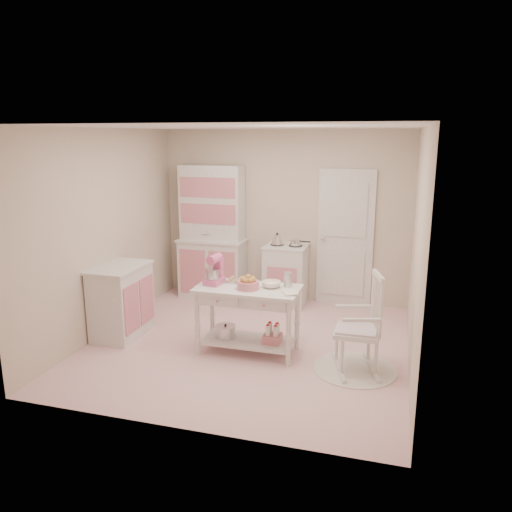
{
  "coord_description": "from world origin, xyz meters",
  "views": [
    {
      "loc": [
        1.67,
        -5.47,
        2.51
      ],
      "look_at": [
        0.02,
        0.3,
        1.05
      ],
      "focal_mm": 35.0,
      "sensor_mm": 36.0,
      "label": 1
    }
  ],
  "objects_px": {
    "hutch": "(212,232)",
    "rocking_chair": "(357,323)",
    "stand_mixer": "(214,270)",
    "bread_basket": "(248,285)",
    "stove": "(286,275)",
    "work_table": "(248,320)",
    "base_cabinet": "(121,301)"
  },
  "relations": [
    {
      "from": "work_table",
      "to": "stand_mixer",
      "type": "bearing_deg",
      "value": 177.27
    },
    {
      "from": "hutch",
      "to": "base_cabinet",
      "type": "distance_m",
      "value": 1.98
    },
    {
      "from": "stove",
      "to": "bread_basket",
      "type": "relative_size",
      "value": 3.68
    },
    {
      "from": "work_table",
      "to": "hutch",
      "type": "bearing_deg",
      "value": 121.77
    },
    {
      "from": "work_table",
      "to": "stand_mixer",
      "type": "height_order",
      "value": "stand_mixer"
    },
    {
      "from": "stove",
      "to": "rocking_chair",
      "type": "bearing_deg",
      "value": -57.77
    },
    {
      "from": "stove",
      "to": "bread_basket",
      "type": "xyz_separation_m",
      "value": [
        -0.03,
        -1.86,
        0.39
      ]
    },
    {
      "from": "stand_mixer",
      "to": "rocking_chair",
      "type": "bearing_deg",
      "value": 3.07
    },
    {
      "from": "stand_mixer",
      "to": "base_cabinet",
      "type": "bearing_deg",
      "value": -173.22
    },
    {
      "from": "hutch",
      "to": "bread_basket",
      "type": "height_order",
      "value": "hutch"
    },
    {
      "from": "stand_mixer",
      "to": "bread_basket",
      "type": "xyz_separation_m",
      "value": [
        0.44,
        -0.07,
        -0.12
      ]
    },
    {
      "from": "hutch",
      "to": "rocking_chair",
      "type": "xyz_separation_m",
      "value": [
        2.42,
        -1.98,
        -0.49
      ]
    },
    {
      "from": "work_table",
      "to": "stove",
      "type": "bearing_deg",
      "value": 88.5
    },
    {
      "from": "hutch",
      "to": "stove",
      "type": "xyz_separation_m",
      "value": [
        1.2,
        -0.05,
        -0.58
      ]
    },
    {
      "from": "base_cabinet",
      "to": "work_table",
      "type": "bearing_deg",
      "value": -1.53
    },
    {
      "from": "rocking_chair",
      "to": "bread_basket",
      "type": "distance_m",
      "value": 1.28
    },
    {
      "from": "stove",
      "to": "rocking_chair",
      "type": "height_order",
      "value": "rocking_chair"
    },
    {
      "from": "bread_basket",
      "to": "rocking_chair",
      "type": "bearing_deg",
      "value": -3.33
    },
    {
      "from": "hutch",
      "to": "stand_mixer",
      "type": "relative_size",
      "value": 6.12
    },
    {
      "from": "rocking_chair",
      "to": "stand_mixer",
      "type": "height_order",
      "value": "stand_mixer"
    },
    {
      "from": "stove",
      "to": "work_table",
      "type": "distance_m",
      "value": 1.81
    },
    {
      "from": "stove",
      "to": "base_cabinet",
      "type": "height_order",
      "value": "same"
    },
    {
      "from": "work_table",
      "to": "stand_mixer",
      "type": "relative_size",
      "value": 3.53
    },
    {
      "from": "hutch",
      "to": "rocking_chair",
      "type": "bearing_deg",
      "value": -39.35
    },
    {
      "from": "rocking_chair",
      "to": "bread_basket",
      "type": "xyz_separation_m",
      "value": [
        -1.25,
        0.07,
        0.3
      ]
    },
    {
      "from": "rocking_chair",
      "to": "work_table",
      "type": "relative_size",
      "value": 0.92
    },
    {
      "from": "rocking_chair",
      "to": "stand_mixer",
      "type": "xyz_separation_m",
      "value": [
        -1.69,
        0.14,
        0.42
      ]
    },
    {
      "from": "stand_mixer",
      "to": "bread_basket",
      "type": "bearing_deg",
      "value": -1.13
    },
    {
      "from": "hutch",
      "to": "rocking_chair",
      "type": "height_order",
      "value": "hutch"
    },
    {
      "from": "hutch",
      "to": "stand_mixer",
      "type": "height_order",
      "value": "hutch"
    },
    {
      "from": "work_table",
      "to": "bread_basket",
      "type": "xyz_separation_m",
      "value": [
        0.02,
        -0.05,
        0.45
      ]
    },
    {
      "from": "hutch",
      "to": "base_cabinet",
      "type": "relative_size",
      "value": 2.26
    }
  ]
}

